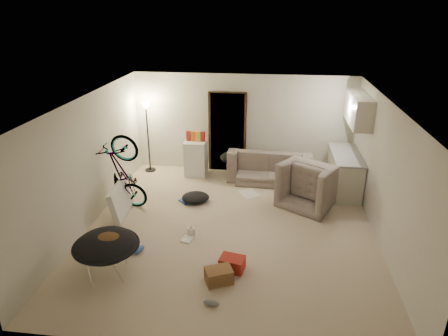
# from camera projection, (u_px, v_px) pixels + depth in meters

# --- Properties ---
(floor) EXTENTS (5.50, 6.00, 0.02)m
(floor) POSITION_uv_depth(u_px,v_px,m) (230.00, 229.00, 7.80)
(floor) COLOR #C4B197
(floor) RESTS_ON ground
(ceiling) EXTENTS (5.50, 6.00, 0.02)m
(ceiling) POSITION_uv_depth(u_px,v_px,m) (231.00, 102.00, 6.84)
(ceiling) COLOR white
(ceiling) RESTS_ON wall_back
(wall_back) EXTENTS (5.50, 0.02, 2.50)m
(wall_back) POSITION_uv_depth(u_px,v_px,m) (243.00, 124.00, 10.08)
(wall_back) COLOR beige
(wall_back) RESTS_ON floor
(wall_front) EXTENTS (5.50, 0.02, 2.50)m
(wall_front) POSITION_uv_depth(u_px,v_px,m) (202.00, 270.00, 4.56)
(wall_front) COLOR beige
(wall_front) RESTS_ON floor
(wall_left) EXTENTS (0.02, 6.00, 2.50)m
(wall_left) POSITION_uv_depth(u_px,v_px,m) (87.00, 163.00, 7.63)
(wall_left) COLOR beige
(wall_left) RESTS_ON floor
(wall_right) EXTENTS (0.02, 6.00, 2.50)m
(wall_right) POSITION_uv_depth(u_px,v_px,m) (386.00, 177.00, 7.00)
(wall_right) COLOR beige
(wall_right) RESTS_ON floor
(doorway) EXTENTS (0.85, 0.10, 2.04)m
(doorway) POSITION_uv_depth(u_px,v_px,m) (227.00, 132.00, 10.18)
(doorway) COLOR black
(doorway) RESTS_ON floor
(door_trim) EXTENTS (0.97, 0.04, 2.10)m
(door_trim) POSITION_uv_depth(u_px,v_px,m) (227.00, 133.00, 10.15)
(door_trim) COLOR #352412
(door_trim) RESTS_ON floor
(floor_lamp) EXTENTS (0.28, 0.28, 1.81)m
(floor_lamp) POSITION_uv_depth(u_px,v_px,m) (147.00, 122.00, 10.00)
(floor_lamp) COLOR black
(floor_lamp) RESTS_ON floor
(kitchen_counter) EXTENTS (0.60, 1.50, 0.88)m
(kitchen_counter) POSITION_uv_depth(u_px,v_px,m) (344.00, 174.00, 9.19)
(kitchen_counter) COLOR beige
(kitchen_counter) RESTS_ON floor
(counter_top) EXTENTS (0.64, 1.54, 0.04)m
(counter_top) POSITION_uv_depth(u_px,v_px,m) (347.00, 155.00, 9.01)
(counter_top) COLOR gray
(counter_top) RESTS_ON kitchen_counter
(kitchen_uppers) EXTENTS (0.38, 1.40, 0.65)m
(kitchen_uppers) POSITION_uv_depth(u_px,v_px,m) (359.00, 110.00, 8.59)
(kitchen_uppers) COLOR beige
(kitchen_uppers) RESTS_ON wall_right
(sofa) EXTENTS (2.05, 0.89, 0.59)m
(sofa) POSITION_uv_depth(u_px,v_px,m) (269.00, 169.00, 9.85)
(sofa) COLOR #363E36
(sofa) RESTS_ON floor
(armchair) EXTENTS (1.49, 1.44, 0.74)m
(armchair) POSITION_uv_depth(u_px,v_px,m) (314.00, 187.00, 8.69)
(armchair) COLOR #363E36
(armchair) RESTS_ON floor
(bicycle) EXTENTS (1.82, 0.99, 1.00)m
(bicycle) POSITION_uv_depth(u_px,v_px,m) (125.00, 189.00, 8.39)
(bicycle) COLOR black
(bicycle) RESTS_ON floor
(book_asset) EXTENTS (0.28, 0.26, 0.02)m
(book_asset) POSITION_uv_depth(u_px,v_px,m) (210.00, 284.00, 6.23)
(book_asset) COLOR #A12118
(book_asset) RESTS_ON floor
(mini_fridge) EXTENTS (0.53, 0.53, 0.90)m
(mini_fridge) POSITION_uv_depth(u_px,v_px,m) (196.00, 158.00, 10.10)
(mini_fridge) COLOR white
(mini_fridge) RESTS_ON floor
(snack_box_0) EXTENTS (0.11, 0.09, 0.30)m
(snack_box_0) POSITION_uv_depth(u_px,v_px,m) (189.00, 137.00, 9.90)
(snack_box_0) COLOR #A12118
(snack_box_0) RESTS_ON mini_fridge
(snack_box_1) EXTENTS (0.10, 0.07, 0.30)m
(snack_box_1) POSITION_uv_depth(u_px,v_px,m) (193.00, 137.00, 9.89)
(snack_box_1) COLOR orange
(snack_box_1) RESTS_ON mini_fridge
(snack_box_2) EXTENTS (0.11, 0.08, 0.30)m
(snack_box_2) POSITION_uv_depth(u_px,v_px,m) (198.00, 137.00, 9.88)
(snack_box_2) COLOR yellow
(snack_box_2) RESTS_ON mini_fridge
(snack_box_3) EXTENTS (0.12, 0.10, 0.30)m
(snack_box_3) POSITION_uv_depth(u_px,v_px,m) (203.00, 137.00, 9.86)
(snack_box_3) COLOR #A12118
(snack_box_3) RESTS_ON mini_fridge
(saucer_chair) EXTENTS (1.05, 1.05, 0.75)m
(saucer_chair) POSITION_uv_depth(u_px,v_px,m) (107.00, 250.00, 6.33)
(saucer_chair) COLOR silver
(saucer_chair) RESTS_ON floor
(hoodie) EXTENTS (0.56, 0.50, 0.22)m
(hoodie) POSITION_uv_depth(u_px,v_px,m) (108.00, 241.00, 6.21)
(hoodie) COLOR #54381D
(hoodie) RESTS_ON saucer_chair
(sofa_drape) EXTENTS (0.65, 0.58, 0.28)m
(sofa_drape) POSITION_uv_depth(u_px,v_px,m) (231.00, 158.00, 9.86)
(sofa_drape) COLOR black
(sofa_drape) RESTS_ON sofa
(tv_box) EXTENTS (0.31, 0.99, 0.65)m
(tv_box) POSITION_uv_depth(u_px,v_px,m) (121.00, 200.00, 8.20)
(tv_box) COLOR silver
(tv_box) RESTS_ON floor
(drink_case_a) EXTENTS (0.50, 0.44, 0.24)m
(drink_case_a) POSITION_uv_depth(u_px,v_px,m) (219.00, 275.00, 6.26)
(drink_case_a) COLOR brown
(drink_case_a) RESTS_ON floor
(drink_case_b) EXTENTS (0.44, 0.36, 0.23)m
(drink_case_b) POSITION_uv_depth(u_px,v_px,m) (232.00, 264.00, 6.55)
(drink_case_b) COLOR #A12118
(drink_case_b) RESTS_ON floor
(juicer) EXTENTS (0.15, 0.15, 0.21)m
(juicer) POSITION_uv_depth(u_px,v_px,m) (191.00, 231.00, 7.55)
(juicer) COLOR beige
(juicer) RESTS_ON floor
(newspaper) EXTENTS (0.59, 0.63, 0.01)m
(newspaper) POSITION_uv_depth(u_px,v_px,m) (249.00, 193.00, 9.23)
(newspaper) COLOR silver
(newspaper) RESTS_ON floor
(book_blue) EXTENTS (0.36, 0.37, 0.03)m
(book_blue) POSITION_uv_depth(u_px,v_px,m) (186.00, 201.00, 8.84)
(book_blue) COLOR #3159B0
(book_blue) RESTS_ON floor
(book_white) EXTENTS (0.25, 0.29, 0.02)m
(book_white) POSITION_uv_depth(u_px,v_px,m) (187.00, 239.00, 7.42)
(book_white) COLOR silver
(book_white) RESTS_ON floor
(shoe_0) EXTENTS (0.27, 0.16, 0.09)m
(shoe_0) POSITION_uv_depth(u_px,v_px,m) (188.00, 200.00, 8.84)
(shoe_0) COLOR #3159B0
(shoe_0) RESTS_ON floor
(shoe_1) EXTENTS (0.24, 0.25, 0.09)m
(shoe_1) POSITION_uv_depth(u_px,v_px,m) (238.00, 179.00, 9.87)
(shoe_1) COLOR slate
(shoe_1) RESTS_ON floor
(shoe_2) EXTENTS (0.22, 0.30, 0.10)m
(shoe_2) POSITION_uv_depth(u_px,v_px,m) (138.00, 250.00, 7.03)
(shoe_2) COLOR #3159B0
(shoe_2) RESTS_ON floor
(shoe_3) EXTENTS (0.26, 0.13, 0.09)m
(shoe_3) POSITION_uv_depth(u_px,v_px,m) (211.00, 303.00, 5.79)
(shoe_3) COLOR slate
(shoe_3) RESTS_ON floor
(clothes_lump_a) EXTENTS (0.70, 0.63, 0.19)m
(clothes_lump_a) POSITION_uv_depth(u_px,v_px,m) (196.00, 197.00, 8.82)
(clothes_lump_a) COLOR black
(clothes_lump_a) RESTS_ON floor
(clothes_lump_b) EXTENTS (0.52, 0.49, 0.13)m
(clothes_lump_b) POSITION_uv_depth(u_px,v_px,m) (268.00, 175.00, 10.03)
(clothes_lump_b) COLOR black
(clothes_lump_b) RESTS_ON floor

